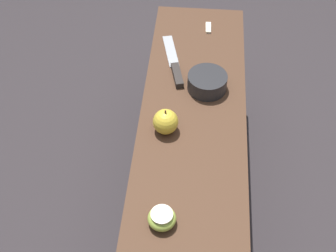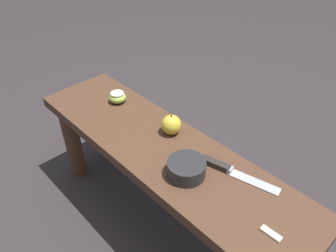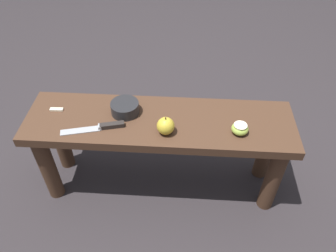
{
  "view_description": "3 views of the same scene",
  "coord_description": "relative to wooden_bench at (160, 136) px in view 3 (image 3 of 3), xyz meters",
  "views": [
    {
      "loc": [
        0.89,
        0.01,
        1.43
      ],
      "look_at": [
        0.04,
        -0.07,
        0.46
      ],
      "focal_mm": 50.0,
      "sensor_mm": 36.0,
      "label": 1
    },
    {
      "loc": [
        -0.63,
        0.57,
        1.17
      ],
      "look_at": [
        0.04,
        -0.07,
        0.46
      ],
      "focal_mm": 35.0,
      "sensor_mm": 36.0,
      "label": 2
    },
    {
      "loc": [
        0.1,
        -1.0,
        1.36
      ],
      "look_at": [
        0.04,
        -0.07,
        0.46
      ],
      "focal_mm": 35.0,
      "sensor_mm": 36.0,
      "label": 3
    }
  ],
  "objects": [
    {
      "name": "apple_slice_near_knife",
      "position": [
        -0.45,
        0.03,
        0.1
      ],
      "size": [
        0.06,
        0.02,
        0.01
      ],
      "color": "beige",
      "rests_on": "wooden_bench"
    },
    {
      "name": "knife",
      "position": [
        -0.23,
        -0.07,
        0.11
      ],
      "size": [
        0.26,
        0.09,
        0.02
      ],
      "rotation": [
        0.0,
        0.0,
        -2.9
      ],
      "color": "#9EA0A5",
      "rests_on": "wooden_bench"
    },
    {
      "name": "wooden_bench",
      "position": [
        0.0,
        0.0,
        0.0
      ],
      "size": [
        1.13,
        0.31,
        0.43
      ],
      "color": "#472D1E",
      "rests_on": "ground_plane"
    },
    {
      "name": "apple_whole",
      "position": [
        0.03,
        -0.07,
        0.14
      ],
      "size": [
        0.07,
        0.07,
        0.08
      ],
      "color": "gold",
      "rests_on": "wooden_bench"
    },
    {
      "name": "apple_cut",
      "position": [
        0.33,
        -0.06,
        0.12
      ],
      "size": [
        0.07,
        0.07,
        0.04
      ],
      "color": "#9EB747",
      "rests_on": "wooden_bench"
    },
    {
      "name": "bowl",
      "position": [
        -0.15,
        0.04,
        0.12
      ],
      "size": [
        0.12,
        0.12,
        0.05
      ],
      "color": "#232326",
      "rests_on": "wooden_bench"
    },
    {
      "name": "ground_plane",
      "position": [
        0.0,
        0.0,
        -0.33
      ],
      "size": [
        8.0,
        8.0,
        0.0
      ],
      "primitive_type": "plane",
      "color": "#2D282B"
    }
  ]
}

